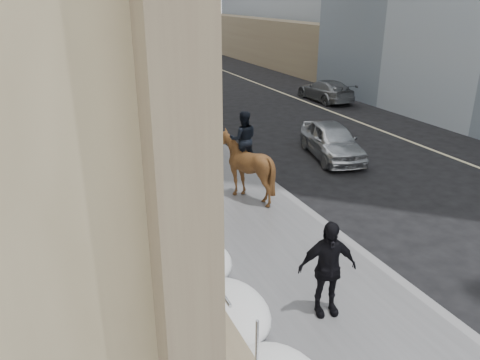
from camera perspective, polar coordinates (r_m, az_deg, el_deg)
name	(u,v)px	position (r m, az deg, el deg)	size (l,w,h in m)	color
ground	(295,312)	(9.90, 6.68, -15.66)	(140.00, 140.00, 0.00)	black
sidewalk	(167,160)	(18.23, -8.91, 2.41)	(5.00, 80.00, 0.12)	#525254
curb	(230,152)	(18.99, -1.25, 3.46)	(0.24, 80.00, 0.12)	slate
lane_line	(386,132)	(23.01, 17.36, 5.58)	(0.15, 70.00, 0.01)	#BFB78C
far_podium	(472,82)	(26.08, 26.48, 10.64)	(2.00, 80.00, 4.00)	#74614B
streetlight_mid	(198,29)	(21.89, -5.16, 17.88)	(1.71, 0.24, 8.00)	#2D2D30
streetlight_far	(120,14)	(41.35, -14.42, 19.05)	(1.71, 0.24, 8.00)	#2D2D30
traffic_signal	(145,31)	(29.47, -11.55, 17.36)	(4.10, 0.22, 6.00)	#2D2D30
snow_bank	(139,171)	(16.07, -12.16, 1.08)	(1.70, 18.10, 0.76)	white
mounted_horse_left	(184,221)	(10.78, -6.81, -4.96)	(1.40, 2.48, 2.66)	#4C2D17
mounted_horse_right	(244,163)	(14.19, 0.53, 2.14)	(2.12, 2.26, 2.68)	#492C14
pedestrian	(327,268)	(9.25, 10.58, -10.55)	(1.16, 0.48, 1.98)	black
car_silver	(332,140)	(18.66, 11.14, 4.75)	(1.63, 4.06, 1.38)	#AEB2B6
car_grey	(325,90)	(29.14, 10.35, 10.70)	(1.77, 4.35, 1.26)	slate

